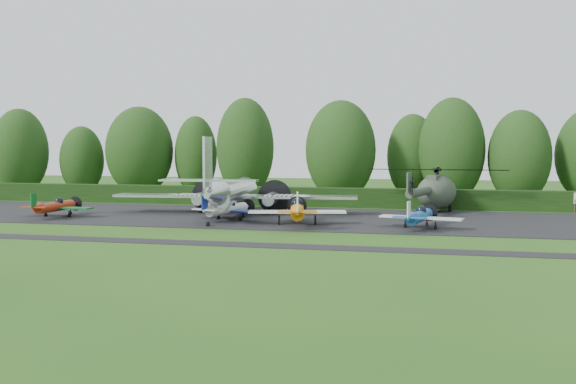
% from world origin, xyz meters
% --- Properties ---
extents(ground, '(160.00, 160.00, 0.00)m').
position_xyz_m(ground, '(0.00, 0.00, 0.00)').
color(ground, '#265217').
rests_on(ground, ground).
extents(apron, '(70.00, 18.00, 0.01)m').
position_xyz_m(apron, '(0.00, 10.00, 0.00)').
color(apron, black).
rests_on(apron, ground).
extents(taxiway_verge, '(70.00, 2.00, 0.00)m').
position_xyz_m(taxiway_verge, '(0.00, -6.00, 0.00)').
color(taxiway_verge, black).
rests_on(taxiway_verge, ground).
extents(hedgerow, '(90.00, 1.60, 2.00)m').
position_xyz_m(hedgerow, '(0.00, 21.00, 0.00)').
color(hedgerow, black).
rests_on(hedgerow, ground).
extents(transport_plane, '(22.91, 17.57, 7.34)m').
position_xyz_m(transport_plane, '(-3.17, 10.60, 2.05)').
color(transport_plane, silver).
rests_on(transport_plane, ground).
extents(light_plane_red, '(6.35, 6.67, 2.44)m').
position_xyz_m(light_plane_red, '(-17.76, 5.35, 1.02)').
color(light_plane_red, '#9F270E').
rests_on(light_plane_red, ground).
extents(light_plane_white, '(6.31, 6.63, 2.42)m').
position_xyz_m(light_plane_white, '(-2.18, 6.49, 1.01)').
color(light_plane_white, silver).
rests_on(light_plane_white, ground).
extents(light_plane_orange, '(7.82, 8.22, 3.00)m').
position_xyz_m(light_plane_orange, '(4.30, 4.59, 1.25)').
color(light_plane_orange, orange).
rests_on(light_plane_orange, ground).
extents(light_plane_blue, '(6.32, 6.65, 2.43)m').
position_xyz_m(light_plane_blue, '(13.86, 4.39, 1.01)').
color(light_plane_blue, '#1B55A3').
rests_on(light_plane_blue, ground).
extents(helicopter, '(13.10, 15.34, 4.22)m').
position_xyz_m(helicopter, '(15.17, 17.62, 2.27)').
color(helicopter, '#374333').
rests_on(helicopter, ground).
extents(tree_0, '(8.24, 8.24, 11.72)m').
position_xyz_m(tree_0, '(4.15, 29.66, 5.85)').
color(tree_0, black).
rests_on(tree_0, ground).
extents(tree_1, '(6.80, 6.80, 10.35)m').
position_xyz_m(tree_1, '(24.06, 29.68, 5.16)').
color(tree_1, black).
rests_on(tree_1, ground).
extents(tree_2, '(7.11, 7.11, 12.32)m').
position_xyz_m(tree_2, '(-8.01, 31.30, 6.15)').
color(tree_2, black).
rests_on(tree_2, ground).
extents(tree_4, '(6.13, 6.13, 10.29)m').
position_xyz_m(tree_4, '(12.26, 34.68, 5.13)').
color(tree_4, black).
rests_on(tree_4, ground).
extents(tree_5, '(5.48, 5.48, 10.26)m').
position_xyz_m(tree_5, '(-15.37, 33.52, 5.11)').
color(tree_5, black).
rests_on(tree_5, ground).
extents(tree_6, '(5.73, 5.73, 9.01)m').
position_xyz_m(tree_6, '(-31.04, 32.26, 4.49)').
color(tree_6, black).
rests_on(tree_6, ground).
extents(tree_7, '(8.77, 8.77, 11.52)m').
position_xyz_m(tree_7, '(-22.79, 32.53, 5.75)').
color(tree_7, black).
rests_on(tree_7, ground).
extents(tree_9, '(7.28, 7.28, 11.32)m').
position_xyz_m(tree_9, '(-38.80, 30.03, 5.65)').
color(tree_9, black).
rests_on(tree_9, ground).
extents(tree_10, '(7.42, 7.42, 11.86)m').
position_xyz_m(tree_10, '(16.81, 30.14, 5.92)').
color(tree_10, black).
rests_on(tree_10, ground).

